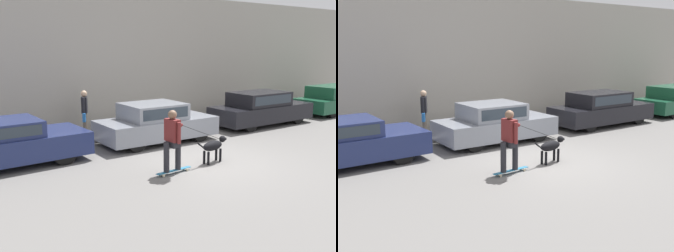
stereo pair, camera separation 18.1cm
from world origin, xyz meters
TOP-DOWN VIEW (x-y plane):
  - ground_plane at (0.00, 0.00)m, footprint 36.00×36.00m
  - back_wall at (0.00, 5.86)m, footprint 32.00×0.30m
  - sidewalk_curb at (0.00, 4.78)m, footprint 30.00×1.82m
  - parked_car_0 at (-4.90, 2.91)m, footprint 4.56×1.96m
  - parked_car_1 at (0.09, 2.91)m, footprint 4.07×1.88m
  - parked_car_2 at (5.32, 2.91)m, footprint 4.58×1.75m
  - dog at (0.08, -0.07)m, footprint 1.19×0.38m
  - skateboarder at (-1.45, -0.23)m, footprint 2.42×0.61m
  - pedestrian_with_bag at (-1.67, 4.81)m, footprint 0.40×0.59m

SIDE VIEW (x-z plane):
  - ground_plane at x=0.00m, z-range 0.00..0.00m
  - sidewalk_curb at x=0.00m, z-range 0.00..0.14m
  - dog at x=0.08m, z-range 0.12..0.83m
  - parked_car_0 at x=-4.90m, z-range -0.01..1.27m
  - parked_car_1 at x=0.09m, z-range -0.03..1.32m
  - parked_car_2 at x=5.32m, z-range -0.02..1.37m
  - skateboarder at x=-1.45m, z-range 0.11..1.78m
  - pedestrian_with_bag at x=-1.67m, z-range 0.23..1.80m
  - back_wall at x=0.00m, z-range 0.00..5.29m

